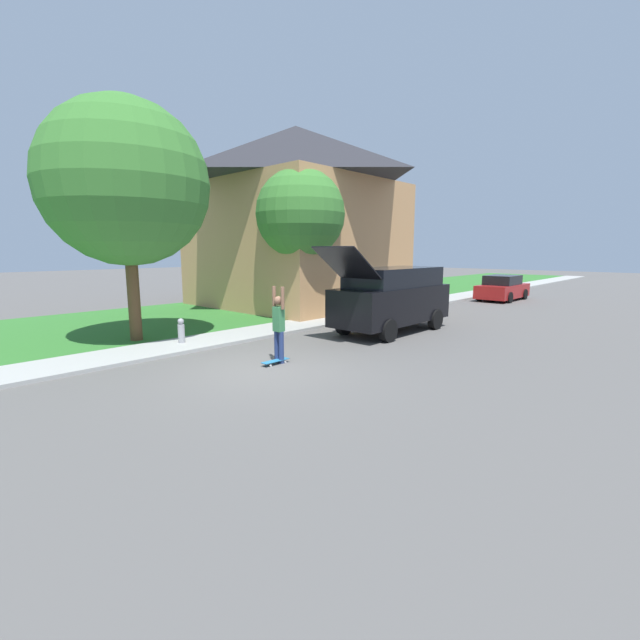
{
  "coord_description": "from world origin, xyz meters",
  "views": [
    {
      "loc": [
        7.82,
        -6.48,
        2.82
      ],
      "look_at": [
        -0.23,
        2.13,
        0.9
      ],
      "focal_mm": 24.0,
      "sensor_mm": 36.0,
      "label": 1
    }
  ],
  "objects_px": {
    "suv_parked": "(392,297)",
    "car_down_street": "(502,288)",
    "skateboard": "(276,361)",
    "fire_hydrant": "(181,331)",
    "lawn_tree_near": "(126,184)",
    "lawn_tree_far": "(300,214)",
    "skateboarder": "(279,324)"
  },
  "relations": [
    {
      "from": "suv_parked",
      "to": "car_down_street",
      "type": "relative_size",
      "value": 1.4
    },
    {
      "from": "car_down_street",
      "to": "skateboard",
      "type": "bearing_deg",
      "value": -86.45
    },
    {
      "from": "suv_parked",
      "to": "fire_hydrant",
      "type": "xyz_separation_m",
      "value": [
        -3.32,
        -6.17,
        -0.76
      ]
    },
    {
      "from": "lawn_tree_near",
      "to": "skateboard",
      "type": "relative_size",
      "value": 9.04
    },
    {
      "from": "car_down_street",
      "to": "fire_hydrant",
      "type": "distance_m",
      "value": 18.85
    },
    {
      "from": "lawn_tree_far",
      "to": "lawn_tree_near",
      "type": "bearing_deg",
      "value": -95.35
    },
    {
      "from": "suv_parked",
      "to": "fire_hydrant",
      "type": "relative_size",
      "value": 7.63
    },
    {
      "from": "car_down_street",
      "to": "skateboarder",
      "type": "distance_m",
      "value": 18.01
    },
    {
      "from": "car_down_street",
      "to": "skateboard",
      "type": "distance_m",
      "value": 18.19
    },
    {
      "from": "suv_parked",
      "to": "skateboarder",
      "type": "distance_m",
      "value": 5.48
    },
    {
      "from": "fire_hydrant",
      "to": "suv_parked",
      "type": "bearing_deg",
      "value": 61.72
    },
    {
      "from": "skateboarder",
      "to": "suv_parked",
      "type": "bearing_deg",
      "value": 92.79
    },
    {
      "from": "lawn_tree_far",
      "to": "skateboarder",
      "type": "xyz_separation_m",
      "value": [
        4.43,
        -5.12,
        -3.23
      ]
    },
    {
      "from": "lawn_tree_far",
      "to": "skateboarder",
      "type": "height_order",
      "value": "lawn_tree_far"
    },
    {
      "from": "lawn_tree_far",
      "to": "skateboard",
      "type": "xyz_separation_m",
      "value": [
        4.47,
        -5.29,
        -4.15
      ]
    },
    {
      "from": "car_down_street",
      "to": "fire_hydrant",
      "type": "height_order",
      "value": "car_down_street"
    },
    {
      "from": "suv_parked",
      "to": "skateboarder",
      "type": "height_order",
      "value": "suv_parked"
    },
    {
      "from": "lawn_tree_far",
      "to": "car_down_street",
      "type": "xyz_separation_m",
      "value": [
        3.35,
        12.86,
        -3.56
      ]
    },
    {
      "from": "suv_parked",
      "to": "skateboarder",
      "type": "relative_size",
      "value": 2.88
    },
    {
      "from": "lawn_tree_far",
      "to": "fire_hydrant",
      "type": "relative_size",
      "value": 8.11
    },
    {
      "from": "car_down_street",
      "to": "skateboarder",
      "type": "bearing_deg",
      "value": -86.57
    },
    {
      "from": "lawn_tree_far",
      "to": "car_down_street",
      "type": "height_order",
      "value": "lawn_tree_far"
    },
    {
      "from": "skateboard",
      "to": "lawn_tree_far",
      "type": "bearing_deg",
      "value": 130.25
    },
    {
      "from": "lawn_tree_near",
      "to": "car_down_street",
      "type": "distance_m",
      "value": 20.21
    },
    {
      "from": "suv_parked",
      "to": "car_down_street",
      "type": "bearing_deg",
      "value": 93.71
    },
    {
      "from": "car_down_street",
      "to": "lawn_tree_near",
      "type": "bearing_deg",
      "value": -101.54
    },
    {
      "from": "lawn_tree_near",
      "to": "suv_parked",
      "type": "bearing_deg",
      "value": 55.29
    },
    {
      "from": "suv_parked",
      "to": "skateboarder",
      "type": "bearing_deg",
      "value": -87.21
    },
    {
      "from": "lawn_tree_far",
      "to": "skateboard",
      "type": "height_order",
      "value": "lawn_tree_far"
    },
    {
      "from": "car_down_street",
      "to": "skateboard",
      "type": "xyz_separation_m",
      "value": [
        1.13,
        -18.15,
        -0.59
      ]
    },
    {
      "from": "lawn_tree_far",
      "to": "skateboard",
      "type": "distance_m",
      "value": 8.07
    },
    {
      "from": "lawn_tree_near",
      "to": "lawn_tree_far",
      "type": "distance_m",
      "value": 6.58
    }
  ]
}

